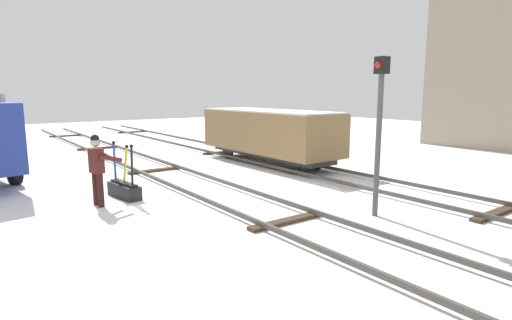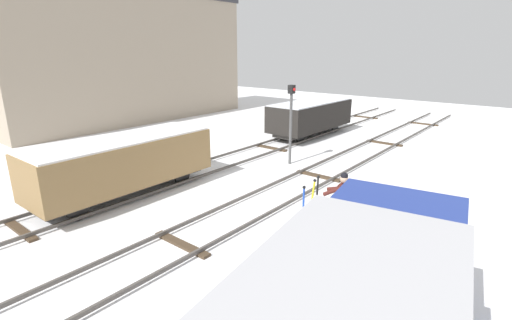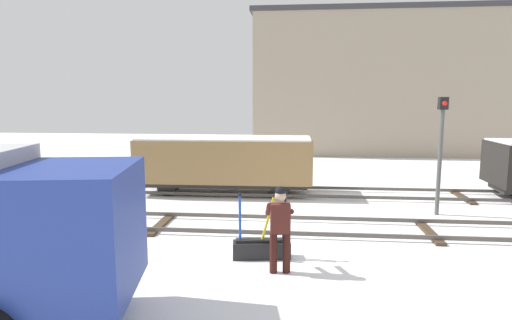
{
  "view_description": "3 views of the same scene",
  "coord_description": "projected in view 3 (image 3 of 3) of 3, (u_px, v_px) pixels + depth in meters",
  "views": [
    {
      "loc": [
        9.83,
        -5.45,
        2.73
      ],
      "look_at": [
        0.31,
        1.52,
        0.77
      ],
      "focal_mm": 28.7,
      "sensor_mm": 36.0,
      "label": 1
    },
    {
      "loc": [
        -9.04,
        -6.99,
        4.91
      ],
      "look_at": [
        0.47,
        0.75,
        1.27
      ],
      "focal_mm": 26.21,
      "sensor_mm": 36.0,
      "label": 2
    },
    {
      "loc": [
        0.14,
        -10.94,
        3.41
      ],
      "look_at": [
        -1.11,
        1.86,
        1.58
      ],
      "focal_mm": 30.06,
      "sensor_mm": 36.0,
      "label": 3
    }
  ],
  "objects": [
    {
      "name": "ground_plane",
      "position": [
        291.0,
        230.0,
        11.28
      ],
      "size": [
        60.0,
        60.0,
        0.0
      ],
      "primitive_type": "plane",
      "color": "white"
    },
    {
      "name": "track_main_line",
      "position": [
        291.0,
        226.0,
        11.26
      ],
      "size": [
        44.0,
        1.94,
        0.18
      ],
      "color": "#4C4742",
      "rests_on": "ground_plane"
    },
    {
      "name": "track_siding_near",
      "position": [
        293.0,
        192.0,
        15.36
      ],
      "size": [
        44.0,
        1.94,
        0.18
      ],
      "color": "#4C4742",
      "rests_on": "ground_plane"
    },
    {
      "name": "switch_lever_frame",
      "position": [
        262.0,
        247.0,
        9.25
      ],
      "size": [
        1.28,
        0.53,
        1.45
      ],
      "rotation": [
        0.0,
        0.0,
        0.14
      ],
      "color": "black",
      "rests_on": "ground_plane"
    },
    {
      "name": "rail_worker",
      "position": [
        280.0,
        224.0,
        8.38
      ],
      "size": [
        0.6,
        0.72,
        1.74
      ],
      "rotation": [
        0.0,
        0.0,
        0.14
      ],
      "color": "#351511",
      "rests_on": "ground_plane"
    },
    {
      "name": "signal_post",
      "position": [
        441.0,
        143.0,
        12.44
      ],
      "size": [
        0.24,
        0.32,
        3.47
      ],
      "color": "#4C4C4C",
      "rests_on": "ground_plane"
    },
    {
      "name": "apartment_building",
      "position": [
        394.0,
        84.0,
        27.15
      ],
      "size": [
        17.84,
        5.74,
        8.74
      ],
      "color": "gray",
      "rests_on": "ground_plane"
    },
    {
      "name": "freight_car_mid_siding",
      "position": [
        225.0,
        161.0,
        15.44
      ],
      "size": [
        6.23,
        2.13,
        2.06
      ],
      "rotation": [
        0.0,
        0.0,
        0.01
      ],
      "color": "#2D2B28",
      "rests_on": "ground_plane"
    },
    {
      "name": "perched_bird_roof_left",
      "position": [
        414.0,
        15.0,
        27.63
      ],
      "size": [
        0.17,
        0.28,
        0.13
      ],
      "rotation": [
        0.0,
        0.0,
        1.8
      ],
      "color": "#333338",
      "rests_on": "apartment_building"
    }
  ]
}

